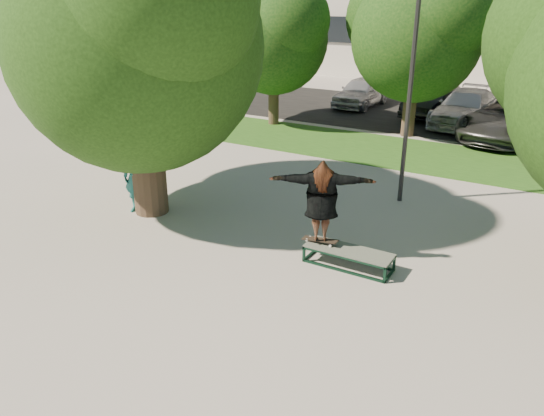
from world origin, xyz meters
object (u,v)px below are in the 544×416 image
Objects in this scene: car_silver_a at (362,92)px; car_grey at (511,118)px; bystander at (136,176)px; grind_box at (348,258)px; lamppost at (411,82)px; car_dark at (433,101)px; car_silver_b at (466,108)px; tree_left at (136,30)px.

car_grey reaches higher than car_silver_a.
bystander reaches higher than car_silver_a.
car_silver_a reaches higher than grind_box.
lamppost is at bearing -61.98° from car_silver_a.
grind_box is 0.43× the size of car_silver_a.
car_silver_a is at bearing 167.64° from car_grey.
lamppost is 11.47m from car_dark.
car_grey reaches higher than car_silver_b.
car_silver_b is at bearing 152.37° from car_grey.
car_silver_b is (1.62, -0.95, 0.03)m from car_dark.
car_grey is (3.62, -2.50, 0.10)m from car_dark.
tree_left is at bearing 177.43° from grind_box.
car_silver_a is 1.00× the size of car_dark.
car_silver_b is (-0.50, 10.05, -2.44)m from lamppost.
car_grey is at bearing -21.01° from car_silver_a.
car_dark is (-2.12, 11.00, -2.47)m from lamppost.
tree_left is 1.72× the size of car_dark.
tree_left is at bearing 42.13° from bystander.
car_grey is (1.23, 12.66, 0.59)m from grind_box.
grind_box is 15.35m from car_dark.
car_silver_a reaches higher than car_dark.
bystander is at bearing -123.90° from tree_left.
lamppost reaches higher than car_grey.
car_silver_a is at bearing 77.03° from bystander.
car_silver_b is (5.24, -1.45, 0.00)m from car_silver_a.
bystander is 0.39× the size of car_silver_b.
car_dark is (3.17, 14.91, -3.74)m from tree_left.
tree_left reaches higher than grind_box.
lamppost reaches higher than grind_box.
car_silver_b is at bearing 71.05° from tree_left.
car_silver_b reaches higher than grind_box.
car_silver_a is (-6.02, 15.66, 0.52)m from grind_box.
tree_left is 1.71× the size of car_silver_a.
lamppost is 1.24× the size of car_silver_b.
car_grey reaches higher than grind_box.
car_silver_a is at bearing 179.48° from car_dark.
grind_box is 5.79m from bystander.
car_dark reaches higher than grind_box.
grind_box is (0.27, -4.16, -2.96)m from lamppost.
lamppost is at bearing -71.77° from car_dark.
lamppost is 10.35m from car_silver_b.
car_silver_a is at bearing 111.02° from grind_box.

